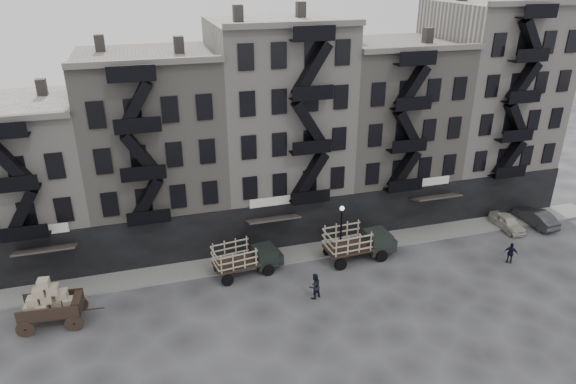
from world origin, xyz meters
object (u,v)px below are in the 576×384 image
object	(u,v)px
stake_truck_west	(246,256)
pedestrian_west	(61,297)
pedestrian_mid	(315,286)
stake_truck_east	(358,240)
car_east	(507,222)
wagon	(47,299)
car_far	(536,217)
policeman	(511,253)

from	to	relation	value
stake_truck_west	pedestrian_west	xyz separation A→B (m)	(-12.62, -0.54, -0.61)
stake_truck_west	pedestrian_mid	world-z (taller)	stake_truck_west
stake_truck_east	pedestrian_west	distance (m)	21.34
car_east	pedestrian_west	size ratio (longest dim) A/B	2.19
wagon	stake_truck_west	size ratio (longest dim) A/B	0.78
wagon	stake_truck_east	distance (m)	21.83
car_far	policeman	bearing A→B (deg)	34.07
wagon	policeman	xyz separation A→B (m)	(32.62, -2.10, -1.05)
wagon	car_east	bearing A→B (deg)	9.10
car_east	policeman	world-z (taller)	policeman
stake_truck_west	car_far	world-z (taller)	stake_truck_west
stake_truck_east	pedestrian_mid	bearing A→B (deg)	-144.92
pedestrian_mid	car_far	bearing A→B (deg)	170.62
stake_truck_west	car_far	bearing A→B (deg)	-7.05
stake_truck_east	pedestrian_west	size ratio (longest dim) A/B	3.37
pedestrian_west	policeman	size ratio (longest dim) A/B	0.99
stake_truck_east	car_far	distance (m)	17.22
wagon	stake_truck_east	size ratio (longest dim) A/B	0.72
stake_truck_east	car_east	bearing A→B (deg)	-0.18
wagon	car_far	bearing A→B (deg)	8.79
wagon	policeman	world-z (taller)	wagon
car_far	policeman	size ratio (longest dim) A/B	2.52
car_far	pedestrian_mid	xyz separation A→B (m)	(-22.09, -4.70, 0.24)
wagon	stake_truck_west	world-z (taller)	wagon
car_far	pedestrian_west	bearing A→B (deg)	-1.29
stake_truck_west	car_east	world-z (taller)	stake_truck_west
stake_truck_west	pedestrian_west	size ratio (longest dim) A/B	3.12
stake_truck_east	car_east	distance (m)	14.34
stake_truck_east	pedestrian_west	world-z (taller)	stake_truck_east
car_far	pedestrian_mid	world-z (taller)	pedestrian_mid
pedestrian_west	pedestrian_mid	world-z (taller)	pedestrian_mid
stake_truck_west	pedestrian_west	distance (m)	12.65
stake_truck_west	pedestrian_mid	distance (m)	5.78
stake_truck_west	pedestrian_mid	xyz separation A→B (m)	(3.80, -4.32, -0.51)
car_east	car_far	distance (m)	2.89
car_far	pedestrian_mid	bearing A→B (deg)	9.35
policeman	pedestrian_mid	bearing A→B (deg)	42.79
stake_truck_east	pedestrian_mid	distance (m)	6.30
pedestrian_west	policeman	xyz separation A→B (m)	(32.20, -3.79, 0.01)
stake_truck_west	car_far	distance (m)	25.90
wagon	car_far	distance (m)	39.04
stake_truck_east	pedestrian_mid	world-z (taller)	stake_truck_east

